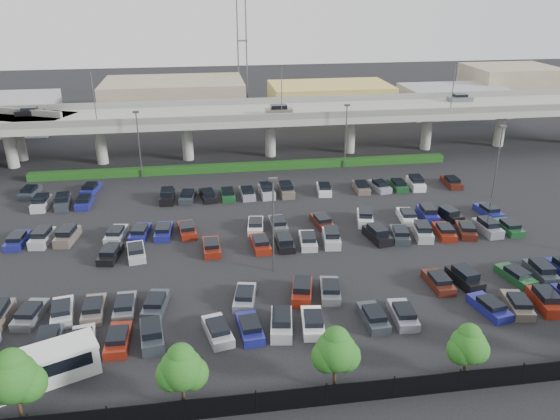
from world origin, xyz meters
The scene contains 10 objects.
ground centered at (0.00, 0.00, 0.00)m, with size 280.00×280.00×0.00m, color black.
overpass centered at (-0.21, 32.00, 6.97)m, with size 150.00×13.00×15.80m.
hedge centered at (0.00, 25.00, 0.55)m, with size 66.00×1.60×1.10m, color #163D11.
fence centered at (-0.05, -28.00, 0.90)m, with size 70.00×0.10×2.00m.
tree_row centered at (0.70, -26.53, 3.52)m, with size 65.07×3.66×5.94m.
shuttle_bus centered at (-19.55, -22.31, 1.43)m, with size 8.60×5.70×2.62m.
parked_cars centered at (-0.12, -3.71, 0.62)m, with size 62.90×41.67×1.67m.
light_poles centered at (-4.13, 2.00, 6.24)m, with size 66.90×48.38×10.30m.
distant_buildings centered at (12.38, 61.81, 3.74)m, with size 138.00×24.00×9.00m.
comm_tower centered at (4.00, 74.00, 15.61)m, with size 2.40×2.40×30.00m.
Camera 1 is at (-6.72, -57.65, 28.12)m, focal length 35.00 mm.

